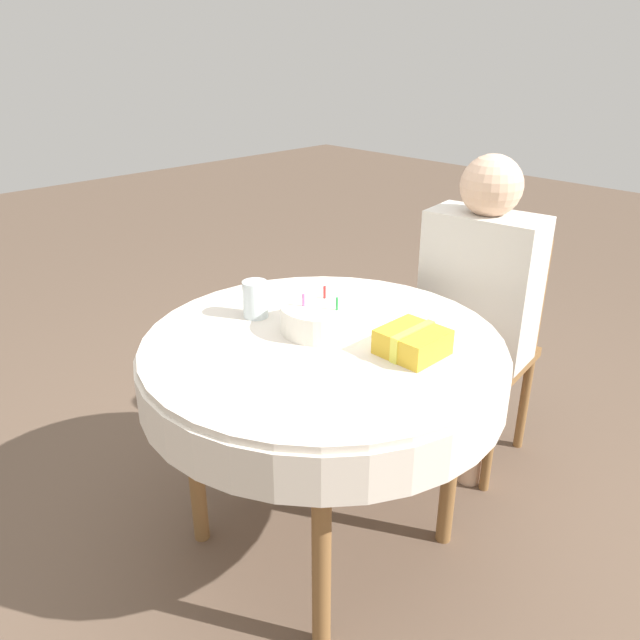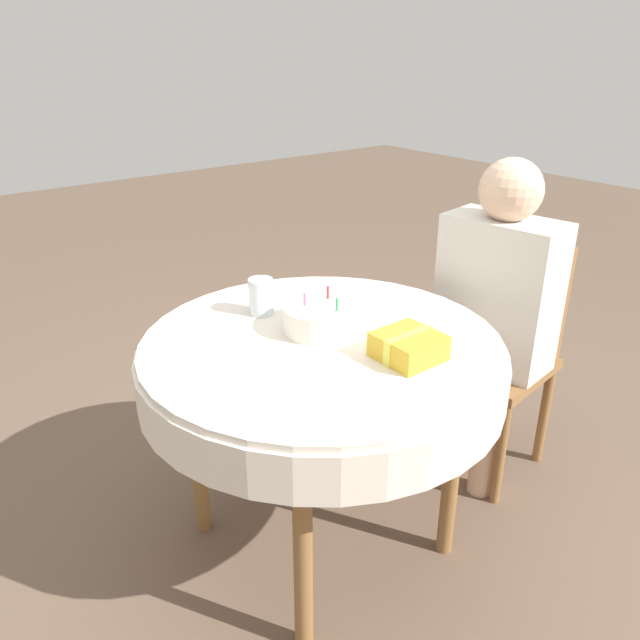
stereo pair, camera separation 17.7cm
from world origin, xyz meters
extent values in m
plane|color=brown|center=(0.00, 0.00, 0.00)|extent=(12.00, 12.00, 0.00)
cylinder|color=silver|center=(0.00, 0.00, 0.72)|extent=(1.03, 1.03, 0.02)
cylinder|color=silver|center=(0.00, 0.00, 0.65)|extent=(1.05, 1.05, 0.13)
cylinder|color=brown|center=(-0.28, -0.28, 0.36)|extent=(0.05, 0.05, 0.71)
cylinder|color=brown|center=(0.28, -0.28, 0.36)|extent=(0.05, 0.05, 0.71)
cylinder|color=brown|center=(-0.28, 0.28, 0.36)|extent=(0.05, 0.05, 0.71)
cylinder|color=brown|center=(0.28, 0.28, 0.36)|extent=(0.05, 0.05, 0.71)
cube|color=brown|center=(0.05, 0.74, 0.43)|extent=(0.44, 0.44, 0.04)
cube|color=brown|center=(0.02, 0.92, 0.65)|extent=(0.35, 0.08, 0.42)
cylinder|color=brown|center=(-0.09, 0.55, 0.20)|extent=(0.04, 0.04, 0.41)
cylinder|color=brown|center=(0.24, 0.60, 0.20)|extent=(0.04, 0.04, 0.41)
cylinder|color=brown|center=(-0.14, 0.88, 0.20)|extent=(0.04, 0.04, 0.41)
cylinder|color=brown|center=(0.19, 0.93, 0.20)|extent=(0.04, 0.04, 0.41)
cylinder|color=#DBB293|center=(-0.03, 0.58, 0.22)|extent=(0.09, 0.09, 0.44)
cylinder|color=#DBB293|center=(0.17, 0.60, 0.22)|extent=(0.09, 0.09, 0.44)
cube|color=beige|center=(0.05, 0.74, 0.71)|extent=(0.42, 0.26, 0.53)
sphere|color=#DBB293|center=(0.05, 0.74, 1.06)|extent=(0.21, 0.21, 0.21)
cylinder|color=white|center=(-0.05, 0.05, 0.77)|extent=(0.24, 0.24, 0.08)
cylinder|color=green|center=(0.01, 0.05, 0.83)|extent=(0.01, 0.01, 0.04)
cylinder|color=red|center=(-0.08, 0.08, 0.83)|extent=(0.01, 0.01, 0.04)
cylinder|color=#D166B2|center=(-0.08, 0.00, 0.83)|extent=(0.01, 0.01, 0.04)
cylinder|color=silver|center=(-0.26, -0.03, 0.79)|extent=(0.08, 0.08, 0.11)
cube|color=gold|center=(0.23, 0.11, 0.77)|extent=(0.16, 0.16, 0.07)
cube|color=#EAE54C|center=(0.23, 0.11, 0.77)|extent=(0.02, 0.16, 0.08)
camera|label=1|loc=(1.13, -1.12, 1.51)|focal=35.00mm
camera|label=2|loc=(1.24, -0.98, 1.51)|focal=35.00mm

